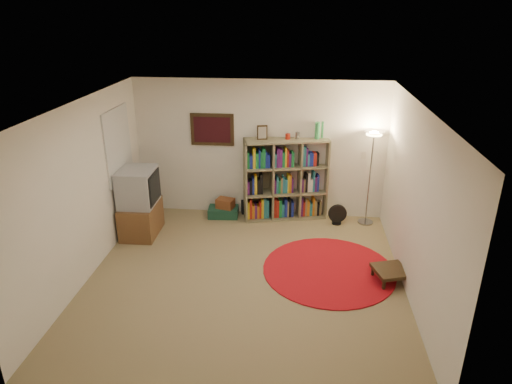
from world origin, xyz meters
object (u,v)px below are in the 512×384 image
at_px(bookshelf, 284,180).
at_px(suitcase, 223,212).
at_px(floor_fan, 337,215).
at_px(tv_stand, 140,204).
at_px(floor_lamp, 373,148).
at_px(side_table, 391,271).

relative_size(bookshelf, suitcase, 3.15).
bearing_deg(floor_fan, tv_stand, -176.98).
xyz_separation_m(bookshelf, tv_stand, (-2.39, -0.93, -0.16)).
xyz_separation_m(floor_lamp, suitcase, (-2.61, 0.01, -1.33)).
xyz_separation_m(bookshelf, floor_lamp, (1.49, -0.12, 0.70)).
height_order(tv_stand, suitcase, tv_stand).
distance_m(tv_stand, side_table, 4.16).
bearing_deg(side_table, floor_lamp, 93.49).
distance_m(suitcase, side_table, 3.33).
bearing_deg(side_table, floor_fan, 109.58).
height_order(floor_fan, side_table, floor_fan).
height_order(floor_fan, tv_stand, tv_stand).
xyz_separation_m(floor_fan, suitcase, (-2.09, 0.12, -0.10)).
distance_m(bookshelf, tv_stand, 2.57).
bearing_deg(floor_lamp, suitcase, 179.70).
height_order(floor_lamp, suitcase, floor_lamp).
relative_size(suitcase, side_table, 1.02).
xyz_separation_m(bookshelf, floor_fan, (0.97, -0.23, -0.53)).
bearing_deg(floor_lamp, tv_stand, -168.22).
xyz_separation_m(bookshelf, suitcase, (-1.11, -0.11, -0.63)).
bearing_deg(suitcase, bookshelf, 1.90).
distance_m(floor_fan, side_table, 1.90).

